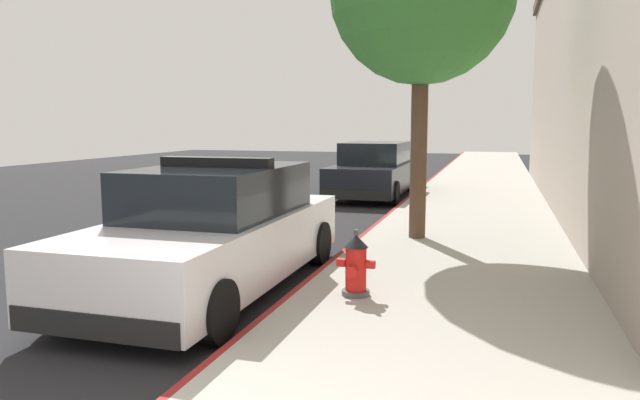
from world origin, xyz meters
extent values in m
cube|color=#232326|center=(-4.30, 10.00, -0.10)|extent=(33.09, 60.00, 0.20)
cube|color=#ADA89E|center=(1.70, 10.00, 0.07)|extent=(3.40, 60.00, 0.15)
cube|color=maroon|center=(-0.04, 10.00, 0.07)|extent=(0.08, 60.00, 0.15)
cube|color=black|center=(3.43, 9.37, 3.40)|extent=(0.06, 1.30, 1.10)
cube|color=black|center=(3.43, 16.81, 3.40)|extent=(0.06, 1.30, 1.10)
cube|color=white|center=(-1.19, 4.50, 0.58)|extent=(1.84, 4.80, 0.76)
cube|color=black|center=(-1.19, 4.65, 1.26)|extent=(1.64, 2.50, 0.60)
cube|color=black|center=(-1.19, 2.16, 0.32)|extent=(1.76, 0.16, 0.24)
cube|color=black|center=(-1.19, 6.84, 0.32)|extent=(1.76, 0.16, 0.24)
cylinder|color=black|center=(-2.05, 6.20, 0.32)|extent=(0.22, 0.64, 0.64)
cylinder|color=black|center=(-0.33, 6.20, 0.32)|extent=(0.22, 0.64, 0.64)
cylinder|color=black|center=(-2.05, 2.80, 0.32)|extent=(0.22, 0.64, 0.64)
cylinder|color=black|center=(-0.33, 2.80, 0.32)|extent=(0.22, 0.64, 0.64)
cube|color=black|center=(-1.19, 4.60, 1.62)|extent=(1.48, 0.20, 0.12)
cube|color=red|center=(-1.54, 4.60, 1.62)|extent=(0.44, 0.18, 0.11)
cube|color=#1E33E0|center=(-0.84, 4.60, 1.62)|extent=(0.44, 0.18, 0.11)
cube|color=black|center=(-1.18, 14.55, 0.58)|extent=(1.84, 4.80, 0.76)
cube|color=black|center=(-1.18, 14.70, 1.26)|extent=(1.64, 2.50, 0.60)
cube|color=black|center=(-1.18, 12.21, 0.32)|extent=(1.76, 0.16, 0.24)
cube|color=black|center=(-1.18, 16.89, 0.32)|extent=(1.76, 0.16, 0.24)
cylinder|color=black|center=(-2.04, 16.25, 0.32)|extent=(0.22, 0.64, 0.64)
cylinder|color=black|center=(-0.32, 16.25, 0.32)|extent=(0.22, 0.64, 0.64)
cylinder|color=black|center=(-2.04, 12.85, 0.32)|extent=(0.22, 0.64, 0.64)
cylinder|color=black|center=(-0.32, 12.85, 0.32)|extent=(0.22, 0.64, 0.64)
cylinder|color=#4C4C51|center=(0.69, 4.29, 0.18)|extent=(0.32, 0.32, 0.06)
cylinder|color=red|center=(0.69, 4.29, 0.46)|extent=(0.24, 0.24, 0.50)
cone|color=black|center=(0.69, 4.29, 0.78)|extent=(0.28, 0.28, 0.14)
cylinder|color=#4C4C51|center=(0.69, 4.29, 0.88)|extent=(0.05, 0.05, 0.06)
cylinder|color=red|center=(0.52, 4.29, 0.52)|extent=(0.10, 0.10, 0.10)
cylinder|color=red|center=(0.86, 4.29, 0.52)|extent=(0.10, 0.10, 0.10)
cylinder|color=red|center=(0.69, 4.11, 0.47)|extent=(0.13, 0.12, 0.13)
cylinder|color=brown|center=(0.91, 7.98, 1.67)|extent=(0.28, 0.28, 3.04)
camera|label=1|loc=(2.20, -2.18, 2.11)|focal=33.41mm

